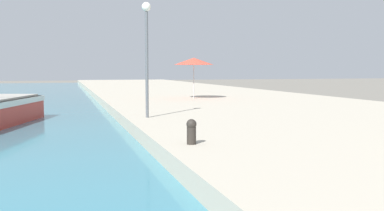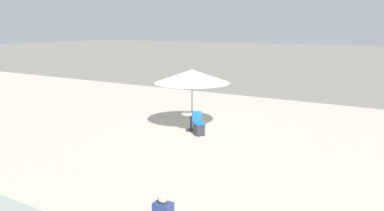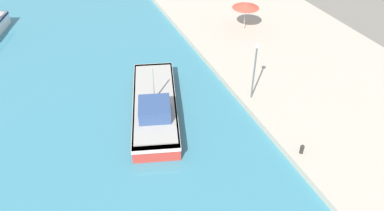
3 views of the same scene
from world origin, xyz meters
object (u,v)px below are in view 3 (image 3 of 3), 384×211
at_px(fishing_boat_near, 155,106).
at_px(lamppost, 255,62).
at_px(cafe_umbrella_white, 246,5).
at_px(mooring_bollard, 302,149).

distance_m(fishing_boat_near, lamppost, 7.86).
height_order(fishing_boat_near, lamppost, lamppost).
bearing_deg(fishing_boat_near, lamppost, 5.27).
bearing_deg(cafe_umbrella_white, fishing_boat_near, -144.29).
relative_size(fishing_boat_near, lamppost, 2.34).
bearing_deg(fishing_boat_near, mooring_bollard, -30.92).
height_order(cafe_umbrella_white, mooring_bollard, cafe_umbrella_white).
bearing_deg(fishing_boat_near, cafe_umbrella_white, 52.74).
xyz_separation_m(fishing_boat_near, lamppost, (7.18, -1.50, 2.82)).
relative_size(cafe_umbrella_white, mooring_bollard, 4.12).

